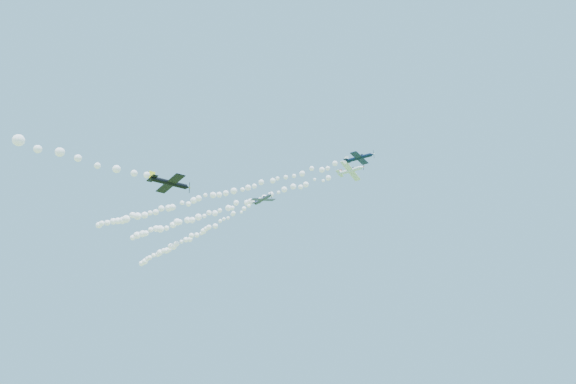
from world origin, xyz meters
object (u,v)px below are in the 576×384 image
Objects in this scene: plane_white at (351,170)px; plane_black at (170,183)px; plane_grey at (263,199)px; plane_navy at (359,158)px.

plane_black is (-12.91, -40.35, -15.13)m from plane_white.
plane_white reaches higher than plane_grey.
plane_white is 1.07× the size of plane_grey.
plane_black is at bearing -65.79° from plane_grey.
plane_grey is (-25.30, 0.03, -2.76)m from plane_navy.
plane_white is at bearing 39.80° from plane_grey.
plane_navy reaches higher than plane_black.
plane_grey is 0.81× the size of plane_black.
plane_navy is at bearing -53.30° from plane_white.
plane_white is at bearing -1.98° from plane_black.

